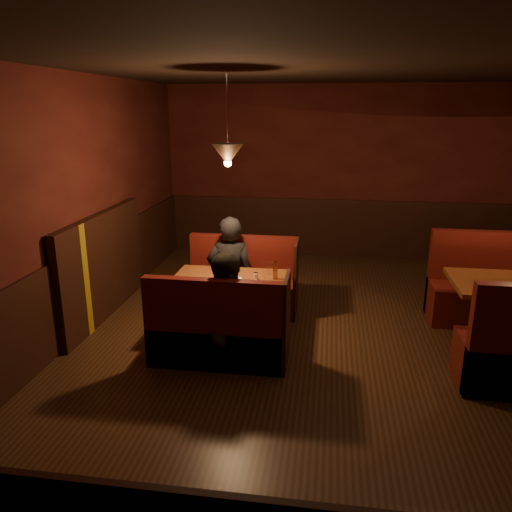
# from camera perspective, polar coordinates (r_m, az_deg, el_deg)

# --- Properties ---
(room) EXTENTS (6.02, 7.02, 2.92)m
(room) POSITION_cam_1_polar(r_m,az_deg,el_deg) (5.36, 7.28, 0.58)
(room) COLOR #36210F
(room) RESTS_ON ground
(main_table) EXTENTS (1.28, 0.78, 0.89)m
(main_table) POSITION_cam_1_polar(r_m,az_deg,el_deg) (5.67, -2.88, -3.97)
(main_table) COLOR brown
(main_table) RESTS_ON ground
(main_bench_far) EXTENTS (1.40, 0.50, 0.96)m
(main_bench_far) POSITION_cam_1_polar(r_m,az_deg,el_deg) (6.41, -1.46, -3.59)
(main_bench_far) COLOR #56110C
(main_bench_far) RESTS_ON ground
(main_bench_near) EXTENTS (1.40, 0.50, 0.96)m
(main_bench_near) POSITION_cam_1_polar(r_m,az_deg,el_deg) (5.11, -4.27, -9.15)
(main_bench_near) COLOR #56110C
(main_bench_near) RESTS_ON ground
(second_bench_far) EXTENTS (1.53, 0.57, 1.09)m
(second_bench_far) POSITION_cam_1_polar(r_m,az_deg,el_deg) (6.73, 25.64, -3.93)
(second_bench_far) COLOR #56110C
(second_bench_far) RESTS_ON ground
(diner_a) EXTENTS (0.63, 0.45, 1.61)m
(diner_a) POSITION_cam_1_polar(r_m,az_deg,el_deg) (6.17, -3.00, 0.44)
(diner_a) COLOR black
(diner_a) RESTS_ON ground
(diner_b) EXTENTS (0.85, 0.73, 1.52)m
(diner_b) POSITION_cam_1_polar(r_m,az_deg,el_deg) (4.93, -2.99, -4.36)
(diner_b) COLOR black
(diner_b) RESTS_ON ground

